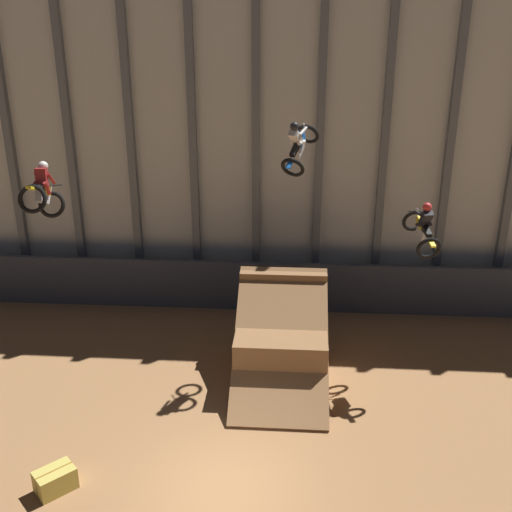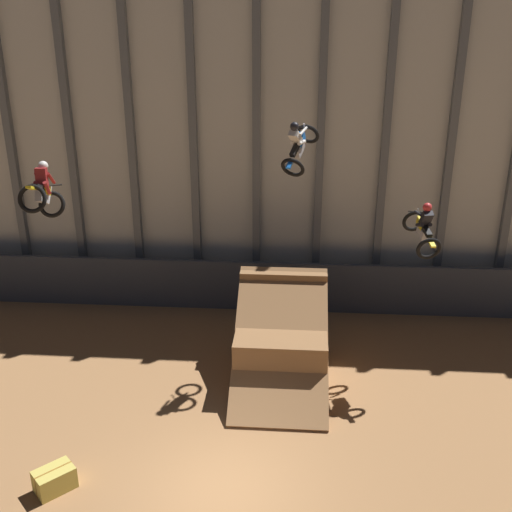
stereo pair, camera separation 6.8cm
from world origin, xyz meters
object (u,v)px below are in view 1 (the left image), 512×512
(hay_bale_trackside, at_px, (55,480))
(rider_bike_right_air, at_px, (423,228))
(rider_bike_center_air, at_px, (299,145))
(dirt_ramp, at_px, (282,340))
(rider_bike_left_air, at_px, (42,193))

(hay_bale_trackside, bearing_deg, rider_bike_right_air, 32.88)
(rider_bike_center_air, xyz_separation_m, hay_bale_trackside, (-5.57, -6.79, -6.73))
(dirt_ramp, relative_size, hay_bale_trackside, 4.38)
(rider_bike_left_air, bearing_deg, rider_bike_center_air, 21.00)
(rider_bike_right_air, bearing_deg, dirt_ramp, 173.94)
(rider_bike_left_air, relative_size, rider_bike_right_air, 0.91)
(rider_bike_left_air, xyz_separation_m, rider_bike_center_air, (6.62, 3.05, 0.75))
(rider_bike_left_air, bearing_deg, dirt_ramp, 13.94)
(rider_bike_left_air, height_order, hay_bale_trackside, rider_bike_left_air)
(rider_bike_right_air, xyz_separation_m, hay_bale_trackside, (-9.25, -5.98, -4.50))
(dirt_ramp, bearing_deg, rider_bike_right_air, 3.54)
(dirt_ramp, xyz_separation_m, hay_bale_trackside, (-5.19, -5.73, -0.77))
(rider_bike_center_air, bearing_deg, rider_bike_left_air, -133.71)
(dirt_ramp, relative_size, rider_bike_left_air, 2.71)
(rider_bike_left_air, xyz_separation_m, hay_bale_trackside, (1.06, -3.74, -5.98))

